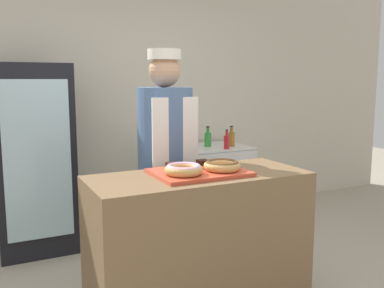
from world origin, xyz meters
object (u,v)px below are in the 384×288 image
bottle_amber (231,138)px  baker_person (166,164)px  brownie_back_right (203,162)px  beverage_fridge (33,158)px  chest_freezer (204,184)px  brownie_back_left (172,165)px  donut_chocolate_glaze (222,165)px  donut_light_glaze (184,169)px  serving_tray (199,172)px  bottle_red (227,141)px  bottle_green (208,139)px

bottle_amber → baker_person: bearing=-138.8°
brownie_back_right → baker_person: baker_person is taller
beverage_fridge → bottle_amber: 2.06m
chest_freezer → bottle_amber: size_ratio=4.34×
brownie_back_left → brownie_back_right: size_ratio=1.00×
brownie_back_left → chest_freezer: (1.07, 1.58, -0.59)m
donut_chocolate_glaze → bottle_amber: bearing=56.8°
brownie_back_right → bottle_amber: bottle_amber is taller
donut_light_glaze → donut_chocolate_glaze: 0.27m
donut_light_glaze → bottle_amber: size_ratio=1.04×
beverage_fridge → chest_freezer: size_ratio=1.74×
baker_person → bottle_amber: 1.66m
serving_tray → bottle_red: (1.11, 1.51, -0.07)m
brownie_back_right → beverage_fridge: size_ratio=0.04×
serving_tray → beverage_fridge: (-0.81, 1.73, -0.13)m
beverage_fridge → baker_person: bearing=-55.3°
donut_chocolate_glaze → bottle_red: bearing=58.1°
chest_freezer → bottle_red: size_ratio=4.73×
donut_light_glaze → brownie_back_right: 0.33m
bottle_amber → bottle_green: size_ratio=1.01×
brownie_back_right → baker_person: 0.42m
brownie_back_left → brownie_back_right: (0.23, 0.00, 0.00)m
chest_freezer → bottle_red: bottle_red is taller
donut_chocolate_glaze → chest_freezer: donut_chocolate_glaze is taller
beverage_fridge → bottle_green: beverage_fridge is taller
beverage_fridge → bottle_amber: beverage_fridge is taller
serving_tray → bottle_green: 2.02m
bottle_green → beverage_fridge: bearing=-179.6°
baker_person → bottle_green: baker_person is taller
donut_chocolate_glaze → bottle_green: (0.88, 1.81, -0.11)m
donut_chocolate_glaze → bottle_red: 1.85m
brownie_back_left → baker_person: size_ratio=0.04×
chest_freezer → bottle_amber: 0.59m
brownie_back_left → bottle_red: bottle_red is taller
brownie_back_left → bottle_red: 1.82m
donut_chocolate_glaze → bottle_red: donut_chocolate_glaze is taller
beverage_fridge → donut_chocolate_glaze: bearing=-62.3°
donut_light_glaze → baker_person: (0.14, 0.62, -0.09)m
donut_chocolate_glaze → bottle_green: bottle_green is taller
serving_tray → donut_chocolate_glaze: (0.13, -0.06, 0.05)m
serving_tray → beverage_fridge: 1.92m
baker_person → bottle_amber: baker_person is taller
serving_tray → beverage_fridge: bearing=115.0°
baker_person → bottle_green: size_ratio=7.96×
chest_freezer → bottle_amber: bearing=-17.1°
brownie_back_right → bottle_red: (1.00, 1.35, -0.10)m
donut_light_glaze → chest_freezer: donut_light_glaze is taller
baker_person → bottle_amber: size_ratio=7.89×
donut_light_glaze → chest_freezer: (1.09, 1.80, -0.61)m
bottle_red → bottle_green: bearing=113.0°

